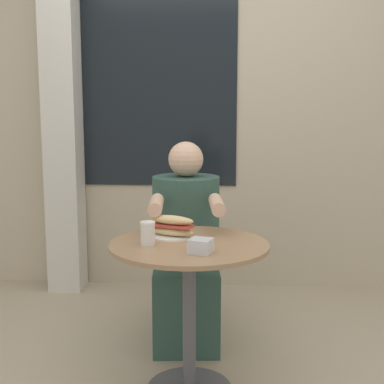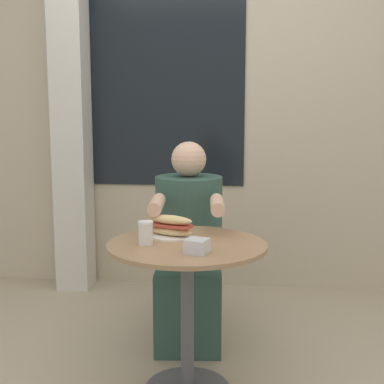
% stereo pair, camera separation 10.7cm
% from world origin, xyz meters
% --- Properties ---
extents(storefront_wall, '(8.00, 0.09, 2.80)m').
position_xyz_m(storefront_wall, '(-0.00, 1.58, 1.40)').
color(storefront_wall, '#B7A88E').
rests_on(storefront_wall, ground_plane).
extents(lattice_pillar, '(0.23, 0.23, 2.40)m').
position_xyz_m(lattice_pillar, '(-0.99, 1.40, 1.20)').
color(lattice_pillar, beige).
rests_on(lattice_pillar, ground_plane).
extents(cafe_table, '(0.72, 0.72, 0.71)m').
position_xyz_m(cafe_table, '(0.00, 0.00, 0.52)').
color(cafe_table, '#997551').
rests_on(cafe_table, ground_plane).
extents(diner_chair, '(0.41, 0.41, 0.87)m').
position_xyz_m(diner_chair, '(-0.07, 0.91, 0.52)').
color(diner_chair, '#ADA393').
rests_on(diner_chair, ground_plane).
extents(seated_diner, '(0.41, 0.69, 1.13)m').
position_xyz_m(seated_diner, '(-0.05, 0.56, 0.48)').
color(seated_diner, '#2D4C42').
rests_on(seated_diner, ground_plane).
extents(sandwich_on_plate, '(0.23, 0.19, 0.10)m').
position_xyz_m(sandwich_on_plate, '(-0.09, 0.11, 0.76)').
color(sandwich_on_plate, white).
rests_on(sandwich_on_plate, cafe_table).
extents(drink_cup, '(0.07, 0.07, 0.11)m').
position_xyz_m(drink_cup, '(-0.18, -0.04, 0.76)').
color(drink_cup, silver).
rests_on(drink_cup, cafe_table).
extents(napkin_box, '(0.11, 0.11, 0.06)m').
position_xyz_m(napkin_box, '(0.06, -0.16, 0.74)').
color(napkin_box, silver).
rests_on(napkin_box, cafe_table).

